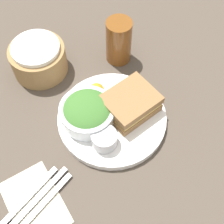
% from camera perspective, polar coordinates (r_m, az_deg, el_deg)
% --- Properties ---
extents(ground_plane, '(4.00, 4.00, 0.00)m').
position_cam_1_polar(ground_plane, '(0.79, 0.00, -1.52)').
color(ground_plane, '#4C4238').
extents(plate, '(0.27, 0.27, 0.02)m').
position_cam_1_polar(plate, '(0.79, 0.00, -1.15)').
color(plate, white).
rests_on(plate, ground_plane).
extents(sandwich, '(0.14, 0.12, 0.05)m').
position_cam_1_polar(sandwich, '(0.77, 3.35, 1.59)').
color(sandwich, olive).
rests_on(sandwich, plate).
extents(salad_bowl, '(0.13, 0.13, 0.06)m').
position_cam_1_polar(salad_bowl, '(0.75, -4.53, 0.04)').
color(salad_bowl, white).
rests_on(salad_bowl, plate).
extents(dressing_cup, '(0.06, 0.06, 0.04)m').
position_cam_1_polar(dressing_cup, '(0.73, -1.43, -4.94)').
color(dressing_cup, '#B7B7BC').
rests_on(dressing_cup, plate).
extents(orange_wedge, '(0.04, 0.04, 0.04)m').
position_cam_1_polar(orange_wedge, '(0.80, -2.87, 3.89)').
color(orange_wedge, orange).
rests_on(orange_wedge, plate).
extents(drink_glass, '(0.07, 0.07, 0.13)m').
position_cam_1_polar(drink_glass, '(0.87, 1.23, 12.82)').
color(drink_glass, brown).
rests_on(drink_glass, ground_plane).
extents(bread_basket, '(0.15, 0.15, 0.09)m').
position_cam_1_polar(bread_basket, '(0.88, -13.30, 9.48)').
color(bread_basket, '#997547').
rests_on(bread_basket, ground_plane).
extents(napkin, '(0.11, 0.16, 0.00)m').
position_cam_1_polar(napkin, '(0.73, -13.98, -15.81)').
color(napkin, beige).
rests_on(napkin, ground_plane).
extents(fork, '(0.18, 0.08, 0.01)m').
position_cam_1_polar(fork, '(0.72, -13.05, -16.64)').
color(fork, '#B2B2B7').
rests_on(fork, napkin).
extents(knife, '(0.19, 0.08, 0.01)m').
position_cam_1_polar(knife, '(0.73, -14.06, -15.71)').
color(knife, '#B2B2B7').
rests_on(knife, napkin).
extents(spoon, '(0.17, 0.07, 0.01)m').
position_cam_1_polar(spoon, '(0.73, -15.04, -14.79)').
color(spoon, '#B2B2B7').
rests_on(spoon, napkin).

